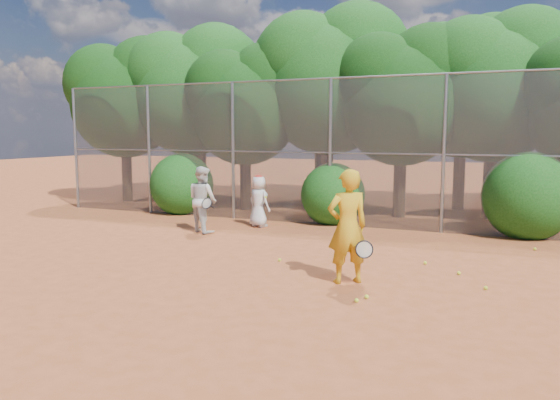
% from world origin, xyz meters
% --- Properties ---
extents(ground, '(80.00, 80.00, 0.00)m').
position_xyz_m(ground, '(0.00, 0.00, 0.00)').
color(ground, '#A24B24').
rests_on(ground, ground).
extents(fence_back, '(20.05, 0.09, 4.03)m').
position_xyz_m(fence_back, '(-0.12, 6.00, 2.05)').
color(fence_back, gray).
rests_on(fence_back, ground).
extents(tree_0, '(4.38, 3.81, 6.00)m').
position_xyz_m(tree_0, '(-9.44, 8.04, 3.93)').
color(tree_0, black).
rests_on(tree_0, ground).
extents(tree_1, '(4.64, 4.03, 6.35)m').
position_xyz_m(tree_1, '(-6.94, 8.54, 4.16)').
color(tree_1, black).
rests_on(tree_1, ground).
extents(tree_2, '(3.99, 3.47, 5.47)m').
position_xyz_m(tree_2, '(-4.45, 7.83, 3.58)').
color(tree_2, black).
rests_on(tree_2, ground).
extents(tree_3, '(4.89, 4.26, 6.70)m').
position_xyz_m(tree_3, '(-1.94, 8.84, 4.40)').
color(tree_3, black).
rests_on(tree_3, ground).
extents(tree_4, '(4.19, 3.64, 5.73)m').
position_xyz_m(tree_4, '(0.55, 8.24, 3.76)').
color(tree_4, black).
rests_on(tree_4, ground).
extents(tree_5, '(4.51, 3.92, 6.17)m').
position_xyz_m(tree_5, '(3.06, 9.04, 4.05)').
color(tree_5, black).
rests_on(tree_5, ground).
extents(tree_9, '(4.83, 4.20, 6.62)m').
position_xyz_m(tree_9, '(-7.94, 10.84, 4.34)').
color(tree_9, black).
rests_on(tree_9, ground).
extents(tree_10, '(5.15, 4.48, 7.06)m').
position_xyz_m(tree_10, '(-2.93, 11.05, 4.63)').
color(tree_10, black).
rests_on(tree_10, ground).
extents(tree_11, '(4.64, 4.03, 6.35)m').
position_xyz_m(tree_11, '(2.06, 10.64, 4.16)').
color(tree_11, black).
rests_on(tree_11, ground).
extents(bush_0, '(2.00, 2.00, 2.00)m').
position_xyz_m(bush_0, '(-6.00, 6.30, 1.00)').
color(bush_0, '#114611').
rests_on(bush_0, ground).
extents(bush_1, '(1.80, 1.80, 1.80)m').
position_xyz_m(bush_1, '(-1.00, 6.30, 0.90)').
color(bush_1, '#114611').
rests_on(bush_1, ground).
extents(bush_2, '(2.20, 2.20, 2.20)m').
position_xyz_m(bush_2, '(4.00, 6.30, 1.10)').
color(bush_2, '#114611').
rests_on(bush_2, ground).
extents(player_yellow, '(0.93, 0.80, 1.95)m').
position_xyz_m(player_yellow, '(1.08, 0.54, 0.97)').
color(player_yellow, gold).
rests_on(player_yellow, ground).
extents(player_teen, '(0.79, 0.65, 1.42)m').
position_xyz_m(player_teen, '(-2.67, 4.96, 0.71)').
color(player_teen, silver).
rests_on(player_teen, ground).
extents(player_white, '(1.02, 0.93, 1.70)m').
position_xyz_m(player_white, '(-3.66, 3.67, 0.85)').
color(player_white, silver).
rests_on(player_white, ground).
extents(ball_0, '(0.07, 0.07, 0.07)m').
position_xyz_m(ball_0, '(2.13, 2.37, 0.03)').
color(ball_0, '#CAE329').
rests_on(ball_0, ground).
extents(ball_1, '(0.07, 0.07, 0.07)m').
position_xyz_m(ball_1, '(2.81, 1.82, 0.03)').
color(ball_1, '#CAE329').
rests_on(ball_1, ground).
extents(ball_2, '(0.07, 0.07, 0.07)m').
position_xyz_m(ball_2, '(1.62, -0.24, 0.03)').
color(ball_2, '#CAE329').
rests_on(ball_2, ground).
extents(ball_3, '(0.07, 0.07, 0.07)m').
position_xyz_m(ball_3, '(3.30, 1.00, 0.03)').
color(ball_3, '#CAE329').
rests_on(ball_3, ground).
extents(ball_4, '(0.07, 0.07, 0.07)m').
position_xyz_m(ball_4, '(-0.58, 1.48, 0.03)').
color(ball_4, '#CAE329').
rests_on(ball_4, ground).
extents(ball_5, '(0.07, 0.07, 0.07)m').
position_xyz_m(ball_5, '(4.15, 4.62, 0.03)').
color(ball_5, '#CAE329').
rests_on(ball_5, ground).
extents(ball_6, '(0.07, 0.07, 0.07)m').
position_xyz_m(ball_6, '(1.53, -0.48, 0.03)').
color(ball_6, '#CAE329').
rests_on(ball_6, ground).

